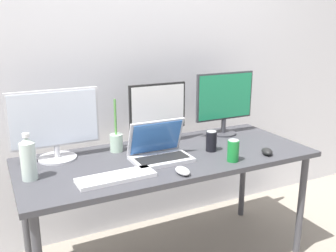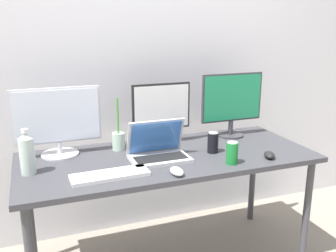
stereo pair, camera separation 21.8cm
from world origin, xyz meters
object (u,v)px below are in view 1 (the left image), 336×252
(soda_can_near_keyboard, at_px, (211,141))
(bamboo_vase, at_px, (116,141))
(monitor_right, at_px, (225,100))
(keyboard_main, at_px, (116,177))
(water_bottle, at_px, (28,159))
(monitor_center, at_px, (158,112))
(soda_can_by_laptop, at_px, (233,151))
(work_desk, at_px, (168,165))
(laptop_silver, at_px, (159,150))
(monitor_left, at_px, (55,124))
(mouse_by_keyboard, at_px, (183,171))
(mouse_by_laptop, at_px, (267,151))

(soda_can_near_keyboard, xyz_separation_m, bamboo_vase, (-0.52, 0.25, 0.00))
(monitor_right, xyz_separation_m, keyboard_main, (-0.94, -0.42, -0.23))
(water_bottle, bearing_deg, keyboard_main, -26.23)
(monitor_center, relative_size, soda_can_by_laptop, 3.13)
(work_desk, bearing_deg, soda_can_by_laptop, -41.34)
(bamboo_vase, bearing_deg, soda_can_near_keyboard, -25.70)
(keyboard_main, bearing_deg, monitor_center, 42.65)
(laptop_silver, bearing_deg, keyboard_main, -152.44)
(monitor_left, distance_m, monitor_center, 0.64)
(mouse_by_keyboard, distance_m, bamboo_vase, 0.53)
(monitor_left, distance_m, keyboard_main, 0.52)
(soda_can_by_laptop, xyz_separation_m, bamboo_vase, (-0.54, 0.46, 0.00))
(monitor_left, height_order, soda_can_near_keyboard, monitor_left)
(laptop_silver, height_order, keyboard_main, laptop_silver)
(work_desk, height_order, monitor_left, monitor_left)
(water_bottle, relative_size, soda_can_near_keyboard, 1.93)
(monitor_center, height_order, laptop_silver, monitor_center)
(water_bottle, bearing_deg, monitor_center, 16.03)
(laptop_silver, distance_m, mouse_by_keyboard, 0.26)
(keyboard_main, height_order, mouse_by_laptop, mouse_by_laptop)
(mouse_by_laptop, height_order, bamboo_vase, bamboo_vase)
(monitor_right, height_order, bamboo_vase, monitor_right)
(soda_can_near_keyboard, height_order, bamboo_vase, bamboo_vase)
(soda_can_by_laptop, bearing_deg, soda_can_near_keyboard, 94.24)
(monitor_left, distance_m, laptop_silver, 0.61)
(mouse_by_laptop, bearing_deg, soda_can_near_keyboard, 163.76)
(monitor_right, relative_size, keyboard_main, 1.12)
(monitor_center, distance_m, soda_can_by_laptop, 0.56)
(work_desk, height_order, monitor_right, monitor_right)
(laptop_silver, bearing_deg, mouse_by_keyboard, -86.79)
(work_desk, height_order, soda_can_by_laptop, soda_can_by_laptop)
(keyboard_main, xyz_separation_m, soda_can_near_keyboard, (0.66, 0.15, 0.05))
(mouse_by_keyboard, relative_size, mouse_by_laptop, 1.14)
(work_desk, distance_m, soda_can_near_keyboard, 0.30)
(monitor_left, height_order, keyboard_main, monitor_left)
(laptop_silver, distance_m, water_bottle, 0.71)
(soda_can_near_keyboard, bearing_deg, monitor_left, 162.67)
(monitor_left, xyz_separation_m, soda_can_near_keyboard, (0.87, -0.27, -0.15))
(monitor_right, height_order, mouse_by_laptop, monitor_right)
(bamboo_vase, bearing_deg, water_bottle, -157.98)
(work_desk, relative_size, water_bottle, 7.15)
(work_desk, height_order, mouse_by_keyboard, mouse_by_keyboard)
(monitor_left, bearing_deg, soda_can_by_laptop, -28.20)
(soda_can_by_laptop, bearing_deg, laptop_silver, 149.17)
(soda_can_by_laptop, distance_m, bamboo_vase, 0.70)
(keyboard_main, bearing_deg, water_bottle, 151.65)
(monitor_left, xyz_separation_m, bamboo_vase, (0.35, -0.02, -0.15))
(monitor_right, xyz_separation_m, mouse_by_keyboard, (-0.60, -0.51, -0.22))
(monitor_left, distance_m, soda_can_near_keyboard, 0.93)
(keyboard_main, relative_size, bamboo_vase, 1.22)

